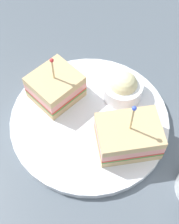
% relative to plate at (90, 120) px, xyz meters
% --- Properties ---
extents(ground_plane, '(1.19, 1.19, 0.02)m').
position_rel_plate_xyz_m(ground_plane, '(0.00, 0.00, -0.02)').
color(ground_plane, '#4C5660').
extents(plate, '(0.28, 0.28, 0.01)m').
position_rel_plate_xyz_m(plate, '(0.00, 0.00, 0.00)').
color(plate, white).
rests_on(plate, ground_plane).
extents(sandwich_half_front, '(0.08, 0.11, 0.11)m').
position_rel_plate_xyz_m(sandwich_half_front, '(-0.05, -0.06, 0.03)').
color(sandwich_half_front, tan).
rests_on(sandwich_half_front, plate).
extents(sandwich_half_back, '(0.11, 0.11, 0.10)m').
position_rel_plate_xyz_m(sandwich_half_back, '(0.05, 0.06, 0.03)').
color(sandwich_half_back, tan).
rests_on(sandwich_half_back, plate).
extents(coleslaw_bowl, '(0.07, 0.07, 0.05)m').
position_rel_plate_xyz_m(coleslaw_bowl, '(0.05, -0.06, 0.03)').
color(coleslaw_bowl, white).
rests_on(coleslaw_bowl, plate).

